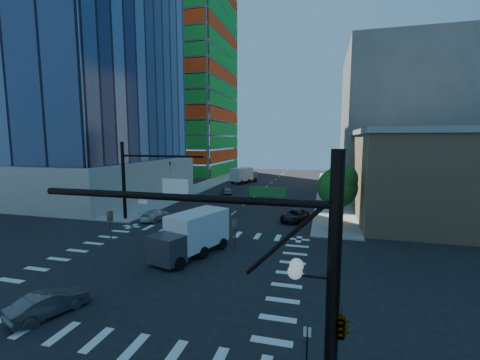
% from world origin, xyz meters
% --- Properties ---
extents(ground, '(160.00, 160.00, 0.00)m').
position_xyz_m(ground, '(0.00, 0.00, 0.00)').
color(ground, black).
rests_on(ground, ground).
extents(road_markings, '(20.00, 20.00, 0.01)m').
position_xyz_m(road_markings, '(0.00, 0.00, 0.01)').
color(road_markings, silver).
rests_on(road_markings, ground).
extents(sidewalk_ne, '(5.00, 60.00, 0.15)m').
position_xyz_m(sidewalk_ne, '(12.50, 40.00, 0.07)').
color(sidewalk_ne, gray).
rests_on(sidewalk_ne, ground).
extents(sidewalk_nw, '(5.00, 60.00, 0.15)m').
position_xyz_m(sidewalk_nw, '(-12.50, 40.00, 0.07)').
color(sidewalk_nw, gray).
rests_on(sidewalk_nw, ground).
extents(construction_building, '(25.16, 34.50, 70.60)m').
position_xyz_m(construction_building, '(-27.41, 61.93, 24.61)').
color(construction_building, gray).
rests_on(construction_building, ground).
extents(commercial_building, '(20.50, 22.50, 10.60)m').
position_xyz_m(commercial_building, '(25.00, 22.00, 5.31)').
color(commercial_building, tan).
rests_on(commercial_building, ground).
extents(bg_building_ne, '(24.00, 30.00, 28.00)m').
position_xyz_m(bg_building_ne, '(27.00, 55.00, 14.00)').
color(bg_building_ne, '#605C56').
rests_on(bg_building_ne, ground).
extents(signal_mast_se, '(10.51, 2.48, 9.00)m').
position_xyz_m(signal_mast_se, '(10.60, -11.50, 5.01)').
color(signal_mast_se, black).
rests_on(signal_mast_se, sidewalk_se).
extents(signal_mast_nw, '(10.20, 0.40, 9.00)m').
position_xyz_m(signal_mast_nw, '(-10.00, 11.50, 5.49)').
color(signal_mast_nw, black).
rests_on(signal_mast_nw, sidewalk_nw).
extents(tree_south, '(4.16, 4.16, 6.82)m').
position_xyz_m(tree_south, '(12.63, 13.90, 4.69)').
color(tree_south, '#382316').
rests_on(tree_south, sidewalk_ne).
extents(tree_north, '(3.54, 3.52, 5.78)m').
position_xyz_m(tree_north, '(12.93, 25.90, 3.99)').
color(tree_north, '#382316').
rests_on(tree_north, sidewalk_ne).
extents(no_parking_sign, '(0.30, 0.06, 2.20)m').
position_xyz_m(no_parking_sign, '(10.70, -9.00, 1.38)').
color(no_parking_sign, black).
rests_on(no_parking_sign, ground).
extents(car_nb_far, '(3.44, 5.12, 1.30)m').
position_xyz_m(car_nb_far, '(7.96, 15.95, 0.65)').
color(car_nb_far, black).
rests_on(car_nb_far, ground).
extents(car_sb_near, '(2.30, 4.49, 1.25)m').
position_xyz_m(car_sb_near, '(-7.88, 12.20, 0.62)').
color(car_sb_near, silver).
rests_on(car_sb_near, ground).
extents(car_sb_mid, '(2.92, 4.03, 1.27)m').
position_xyz_m(car_sb_mid, '(-5.24, 31.76, 0.64)').
color(car_sb_mid, gray).
rests_on(car_sb_mid, ground).
extents(car_sb_cross, '(2.75, 4.22, 1.32)m').
position_xyz_m(car_sb_cross, '(-2.96, -7.78, 0.66)').
color(car_sb_cross, '#424246').
rests_on(car_sb_cross, ground).
extents(box_truck_near, '(4.68, 7.11, 3.45)m').
position_xyz_m(box_truck_near, '(0.78, 2.26, 1.53)').
color(box_truck_near, black).
rests_on(box_truck_near, ground).
extents(box_truck_far, '(4.89, 6.90, 3.33)m').
position_xyz_m(box_truck_far, '(-5.66, 46.36, 1.47)').
color(box_truck_far, black).
rests_on(box_truck_far, ground).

